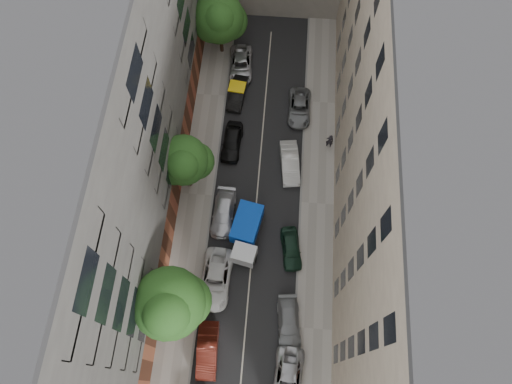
# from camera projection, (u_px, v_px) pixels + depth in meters

# --- Properties ---
(ground) EXTENTS (120.00, 120.00, 0.00)m
(ground) POSITION_uv_depth(u_px,v_px,m) (257.00, 199.00, 41.59)
(ground) COLOR #4C4C49
(ground) RESTS_ON ground
(road_surface) EXTENTS (8.00, 44.00, 0.02)m
(road_surface) POSITION_uv_depth(u_px,v_px,m) (257.00, 199.00, 41.58)
(road_surface) COLOR black
(road_surface) RESTS_ON ground
(sidewalk_left) EXTENTS (3.00, 44.00, 0.15)m
(sidewalk_left) POSITION_uv_depth(u_px,v_px,m) (197.00, 195.00, 41.70)
(sidewalk_left) COLOR gray
(sidewalk_left) RESTS_ON ground
(sidewalk_right) EXTENTS (3.00, 44.00, 0.15)m
(sidewalk_right) POSITION_uv_depth(u_px,v_px,m) (317.00, 203.00, 41.35)
(sidewalk_right) COLOR gray
(sidewalk_right) RESTS_ON ground
(building_left) EXTENTS (8.00, 44.00, 20.00)m
(building_left) POSITION_uv_depth(u_px,v_px,m) (105.00, 134.00, 32.79)
(building_left) COLOR #4D4B48
(building_left) RESTS_ON ground
(building_right) EXTENTS (8.00, 44.00, 20.00)m
(building_right) POSITION_uv_depth(u_px,v_px,m) (412.00, 156.00, 32.08)
(building_right) COLOR #C1AE96
(building_right) RESTS_ON ground
(tarp_truck) EXTENTS (3.00, 5.52, 2.40)m
(tarp_truck) POSITION_uv_depth(u_px,v_px,m) (246.00, 233.00, 38.91)
(tarp_truck) COLOR black
(tarp_truck) RESTS_ON ground
(car_left_1) EXTENTS (1.78, 4.54, 1.47)m
(car_left_1) POSITION_uv_depth(u_px,v_px,m) (207.00, 350.00, 35.66)
(car_left_1) COLOR #4C170F
(car_left_1) RESTS_ON ground
(car_left_2) EXTENTS (2.75, 5.51, 1.50)m
(car_left_2) POSITION_uv_depth(u_px,v_px,m) (216.00, 279.00, 37.89)
(car_left_2) COLOR silver
(car_left_2) RESTS_ON ground
(car_left_3) EXTENTS (2.10, 4.77, 1.36)m
(car_left_3) POSITION_uv_depth(u_px,v_px,m) (224.00, 213.00, 40.32)
(car_left_3) COLOR silver
(car_left_3) RESTS_ON ground
(car_left_4) EXTENTS (2.00, 4.46, 1.49)m
(car_left_4) POSITION_uv_depth(u_px,v_px,m) (232.00, 142.00, 43.16)
(car_left_4) COLOR black
(car_left_4) RESTS_ON ground
(car_left_5) EXTENTS (1.91, 4.29, 1.37)m
(car_left_5) POSITION_uv_depth(u_px,v_px,m) (238.00, 93.00, 45.45)
(car_left_5) COLOR black
(car_left_5) RESTS_ON ground
(car_left_6) EXTENTS (2.59, 5.09, 1.38)m
(car_left_6) POSITION_uv_depth(u_px,v_px,m) (241.00, 64.00, 46.88)
(car_left_6) COLOR #B8B8BD
(car_left_6) RESTS_ON ground
(car_right_0) EXTENTS (2.53, 4.99, 1.35)m
(car_right_0) POSITION_uv_depth(u_px,v_px,m) (288.00, 379.00, 34.87)
(car_right_0) COLOR #AEAFB3
(car_right_0) RESTS_ON ground
(car_right_1) EXTENTS (2.26, 4.56, 1.27)m
(car_right_1) POSITION_uv_depth(u_px,v_px,m) (289.00, 323.00, 36.59)
(car_right_1) COLOR gray
(car_right_1) RESTS_ON ground
(car_right_2) EXTENTS (2.22, 4.14, 1.34)m
(car_right_2) POSITION_uv_depth(u_px,v_px,m) (291.00, 248.00, 39.04)
(car_right_2) COLOR black
(car_right_2) RESTS_ON ground
(car_right_3) EXTENTS (2.19, 4.71, 1.49)m
(car_right_3) POSITION_uv_depth(u_px,v_px,m) (290.00, 163.00, 42.26)
(car_right_3) COLOR silver
(car_right_3) RESTS_ON ground
(car_right_4) EXTENTS (2.14, 4.63, 1.29)m
(car_right_4) POSITION_uv_depth(u_px,v_px,m) (299.00, 108.00, 44.81)
(car_right_4) COLOR slate
(car_right_4) RESTS_ON ground
(tree_near) EXTENTS (5.34, 5.07, 9.55)m
(tree_near) POSITION_uv_depth(u_px,v_px,m) (171.00, 305.00, 31.22)
(tree_near) COLOR #382619
(tree_near) RESTS_ON sidewalk_left
(tree_mid) EXTENTS (4.70, 4.33, 6.99)m
(tree_mid) POSITION_uv_depth(u_px,v_px,m) (184.00, 162.00, 37.77)
(tree_mid) COLOR #382619
(tree_mid) RESTS_ON sidewalk_left
(tree_far) EXTENTS (5.25, 4.97, 7.12)m
(tree_far) POSITION_uv_depth(u_px,v_px,m) (220.00, 19.00, 44.11)
(tree_far) COLOR #382619
(tree_far) RESTS_ON sidewalk_left
(lamp_post) EXTENTS (0.36, 0.36, 6.49)m
(lamp_post) POSITION_uv_depth(u_px,v_px,m) (172.00, 276.00, 34.56)
(lamp_post) COLOR #18552F
(lamp_post) RESTS_ON sidewalk_left
(pedestrian) EXTENTS (0.75, 0.56, 1.87)m
(pedestrian) POSITION_uv_depth(u_px,v_px,m) (330.00, 141.00, 42.80)
(pedestrian) COLOR black
(pedestrian) RESTS_ON sidewalk_right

